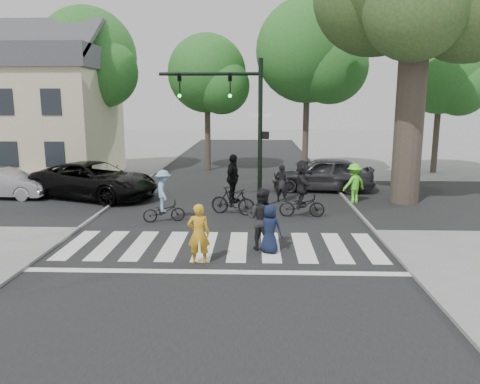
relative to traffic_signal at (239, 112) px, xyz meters
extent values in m
plane|color=gray|center=(-0.35, -6.20, -3.90)|extent=(120.00, 120.00, 0.00)
cube|color=black|center=(-0.35, -1.20, -3.90)|extent=(10.00, 70.00, 0.01)
cube|color=black|center=(-0.35, 1.80, -3.89)|extent=(70.00, 10.00, 0.01)
cube|color=gray|center=(-5.40, -1.20, -3.85)|extent=(0.10, 70.00, 0.10)
cube|color=gray|center=(4.70, -1.20, -3.85)|extent=(0.10, 70.00, 0.10)
cube|color=silver|center=(-4.85, -5.20, -3.89)|extent=(0.55, 3.00, 0.01)
cube|color=silver|center=(-3.85, -5.20, -3.89)|extent=(0.55, 3.00, 0.01)
cube|color=silver|center=(-2.85, -5.20, -3.89)|extent=(0.55, 3.00, 0.01)
cube|color=silver|center=(-1.85, -5.20, -3.89)|extent=(0.55, 3.00, 0.01)
cube|color=silver|center=(-0.85, -5.20, -3.89)|extent=(0.55, 3.00, 0.01)
cube|color=silver|center=(0.15, -5.20, -3.89)|extent=(0.55, 3.00, 0.01)
cube|color=silver|center=(1.15, -5.20, -3.89)|extent=(0.55, 3.00, 0.01)
cube|color=silver|center=(2.15, -5.20, -3.89)|extent=(0.55, 3.00, 0.01)
cube|color=silver|center=(3.15, -5.20, -3.89)|extent=(0.55, 3.00, 0.01)
cube|color=silver|center=(4.15, -5.20, -3.89)|extent=(0.55, 3.00, 0.01)
cube|color=silver|center=(-0.35, -7.40, -3.89)|extent=(10.00, 0.30, 0.01)
cylinder|color=black|center=(0.85, 0.00, -0.90)|extent=(0.18, 0.18, 6.00)
cylinder|color=black|center=(-1.15, 0.00, 1.50)|extent=(4.00, 0.14, 0.14)
imported|color=black|center=(-0.35, 0.00, 1.05)|extent=(0.16, 0.20, 1.00)
sphere|color=#19E533|center=(-0.35, -0.12, 0.65)|extent=(0.14, 0.14, 0.14)
imported|color=black|center=(-2.35, 0.00, 1.05)|extent=(0.16, 0.20, 1.00)
sphere|color=#19E533|center=(-2.35, -0.12, 0.65)|extent=(0.14, 0.14, 0.14)
cube|color=black|center=(1.07, 0.00, -0.90)|extent=(0.28, 0.18, 0.30)
cube|color=#FF660C|center=(1.18, 0.00, -0.90)|extent=(0.02, 0.14, 0.20)
cube|color=white|center=(0.85, 0.00, -0.10)|extent=(0.90, 0.04, 0.18)
cylinder|color=brown|center=(7.15, 1.30, -0.40)|extent=(1.20, 1.20, 7.00)
cylinder|color=brown|center=(7.45, 1.10, 2.60)|extent=(1.29, 1.74, 2.93)
sphere|color=#284620|center=(8.95, 0.70, 4.30)|extent=(4.80, 4.80, 4.80)
sphere|color=#284620|center=(6.65, -0.10, 3.90)|extent=(4.00, 4.00, 4.00)
cylinder|color=brown|center=(-14.35, 10.00, -0.93)|extent=(0.36, 0.36, 5.95)
sphere|color=#266E22|center=(-14.35, 10.00, 2.47)|extent=(5.20, 5.20, 5.20)
sphere|color=#266E22|center=(-13.31, 9.22, 1.62)|extent=(3.64, 3.64, 3.64)
cylinder|color=brown|center=(-9.35, 9.50, -0.68)|extent=(0.36, 0.36, 6.44)
sphere|color=#266E22|center=(-9.35, 9.50, 3.00)|extent=(5.80, 5.80, 5.80)
sphere|color=#266E22|center=(-8.19, 8.63, 2.08)|extent=(4.06, 4.06, 4.06)
cylinder|color=brown|center=(-2.35, 10.60, -1.10)|extent=(0.36, 0.36, 5.60)
sphere|color=#266E22|center=(-2.35, 10.60, 2.10)|extent=(4.80, 4.80, 4.80)
sphere|color=#266E22|center=(-1.39, 9.88, 1.30)|extent=(3.36, 3.36, 3.36)
cylinder|color=brown|center=(3.65, 9.30, -0.54)|extent=(0.36, 0.36, 6.72)
sphere|color=#266E22|center=(3.65, 9.30, 3.30)|extent=(6.00, 6.00, 6.00)
sphere|color=#266E22|center=(4.85, 8.40, 2.34)|extent=(4.20, 4.20, 4.20)
cylinder|color=brown|center=(11.65, 10.10, -1.17)|extent=(0.36, 0.36, 5.46)
sphere|color=#266E22|center=(11.65, 10.10, 1.95)|extent=(4.60, 4.60, 4.60)
sphere|color=#266E22|center=(12.57, 9.41, 1.17)|extent=(3.22, 3.22, 3.22)
cube|color=beige|center=(-11.85, 7.80, -0.90)|extent=(8.00, 7.00, 6.00)
cube|color=#47474C|center=(-11.85, 7.80, 2.70)|extent=(8.40, 7.40, 1.20)
cube|color=#47474C|center=(-11.85, 5.95, 3.70)|extent=(8.40, 3.69, 2.44)
cube|color=#47474C|center=(-11.85, 9.65, 3.70)|extent=(8.40, 3.69, 2.44)
cube|color=black|center=(-11.85, 4.28, -2.20)|extent=(1.00, 0.06, 1.30)
cube|color=black|center=(-11.85, 4.28, 0.40)|extent=(1.00, 0.06, 1.30)
cube|color=black|center=(-9.45, 4.28, -2.20)|extent=(1.00, 0.06, 1.30)
cube|color=black|center=(-9.45, 4.28, 0.40)|extent=(1.00, 0.06, 1.30)
cube|color=gray|center=(-10.35, 4.00, -3.50)|extent=(2.00, 1.20, 0.80)
imported|color=gold|center=(-0.85, -6.73, -3.07)|extent=(0.64, 0.45, 1.67)
imported|color=#121A33|center=(1.10, -5.76, -3.17)|extent=(0.83, 0.69, 1.45)
imported|color=black|center=(0.87, -5.45, -2.96)|extent=(1.11, 1.00, 1.87)
imported|color=black|center=(-2.66, -2.35, -3.50)|extent=(1.60, 0.90, 0.80)
imported|color=#76A1C2|center=(-2.66, -2.35, -2.74)|extent=(0.80, 1.10, 1.53)
imported|color=black|center=(-0.20, -1.16, -3.36)|extent=(1.88, 1.03, 1.09)
imported|color=black|center=(-0.20, -1.16, -2.48)|extent=(0.77, 1.18, 1.87)
imported|color=black|center=(2.45, -1.44, -3.45)|extent=(1.73, 0.64, 0.90)
imported|color=black|center=(2.45, -1.44, -2.58)|extent=(0.54, 1.62, 1.73)
imported|color=black|center=(-6.61, 1.76, -3.08)|extent=(6.52, 4.72, 1.65)
imported|color=#B0AFB5|center=(-10.72, 1.63, -3.22)|extent=(4.20, 1.70, 1.36)
imported|color=#2E2D32|center=(3.95, 3.85, -3.07)|extent=(5.08, 2.46, 1.67)
imported|color=#63FF30|center=(4.93, 1.14, -3.04)|extent=(1.28, 1.09, 1.72)
imported|color=black|center=(1.81, 1.23, -3.06)|extent=(0.70, 0.57, 1.67)
camera|label=1|loc=(0.68, -18.86, 0.48)|focal=35.00mm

